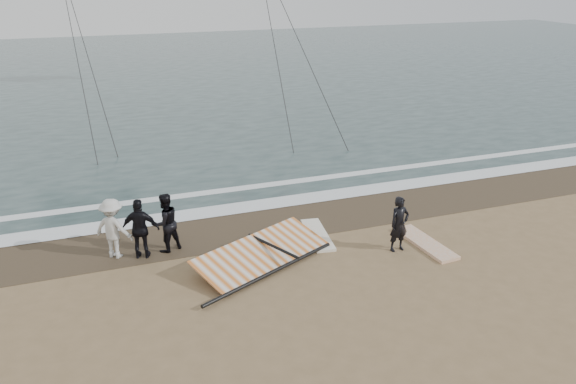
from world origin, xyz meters
name	(u,v)px	position (x,y,z in m)	size (l,w,h in m)	color
ground	(341,292)	(0.00, 0.00, 0.00)	(120.00, 120.00, 0.00)	#8C704C
sea	(159,72)	(0.00, 33.00, 0.01)	(120.00, 54.00, 0.02)	#233838
wet_sand	(281,221)	(0.00, 4.50, 0.01)	(120.00, 2.80, 0.01)	#4C3D2B
foam_near	(268,204)	(0.00, 5.90, 0.03)	(120.00, 0.90, 0.01)	white
foam_far	(254,187)	(0.00, 7.60, 0.03)	(120.00, 0.45, 0.01)	white
man_main	(399,224)	(2.47, 1.52, 0.81)	(0.59, 0.39, 1.62)	black
board_white	(425,243)	(3.40, 1.53, 0.05)	(0.65, 2.32, 0.09)	silver
board_cream	(318,235)	(0.66, 3.10, 0.04)	(0.57, 2.13, 0.09)	white
trio_cluster	(137,227)	(-4.48, 3.71, 0.86)	(2.55, 1.24, 1.74)	black
sail_rig	(259,254)	(-1.44, 2.26, 0.20)	(4.16, 3.29, 0.51)	black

